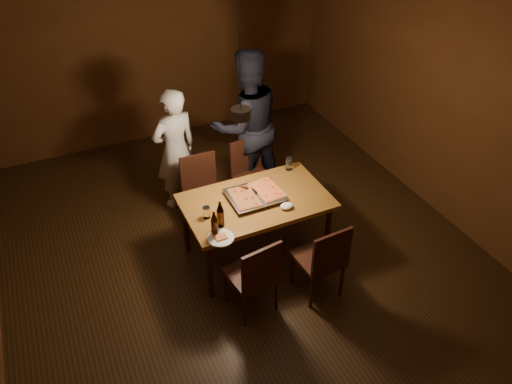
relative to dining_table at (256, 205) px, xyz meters
name	(u,v)px	position (x,y,z in m)	size (l,w,h in m)	color
room_shell	(241,147)	(-0.14, 0.04, 0.72)	(6.00, 6.00, 6.00)	#331F0D
dining_table	(256,205)	(0.00, 0.00, 0.00)	(1.50, 0.90, 0.75)	#986526
chair_far_left	(202,186)	(-0.33, 0.76, -0.14)	(0.43, 0.43, 0.49)	#38190F
chair_far_right	(250,169)	(0.32, 0.84, -0.14)	(0.47, 0.47, 0.49)	#38190F
chair_near_left	(256,272)	(-0.35, -0.74, -0.14)	(0.47, 0.47, 0.49)	#38190F
chair_near_right	(324,256)	(0.34, -0.82, -0.14)	(0.44, 0.44, 0.49)	#38190F
pizza_tray	(255,196)	(0.00, 0.03, 0.10)	(0.55, 0.45, 0.05)	silver
pizza_meat	(245,197)	(-0.12, 0.02, 0.13)	(0.25, 0.39, 0.02)	maroon
pizza_cheese	(267,190)	(0.15, 0.04, 0.13)	(0.25, 0.40, 0.02)	gold
spatula	(253,192)	(-0.01, 0.07, 0.14)	(0.09, 0.24, 0.04)	silver
beer_bottle_a	(214,223)	(-0.58, -0.32, 0.21)	(0.07, 0.07, 0.26)	black
beer_bottle_b	(220,214)	(-0.48, -0.23, 0.21)	(0.07, 0.07, 0.28)	black
water_glass_left	(207,212)	(-0.56, -0.05, 0.13)	(0.08, 0.08, 0.12)	silver
water_glass_right	(289,164)	(0.57, 0.36, 0.15)	(0.07, 0.07, 0.15)	silver
plate_slice	(221,238)	(-0.55, -0.41, 0.08)	(0.25, 0.25, 0.03)	white
napkin	(287,206)	(0.22, -0.26, 0.10)	(0.14, 0.10, 0.06)	white
diner_white	(176,150)	(-0.47, 1.25, 0.10)	(0.56, 0.37, 1.55)	silver
diner_dark	(246,125)	(0.41, 1.16, 0.27)	(0.92, 0.72, 1.90)	black
pendant_lamp	(241,113)	(-0.14, 0.04, 1.08)	(0.18, 0.18, 1.10)	black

